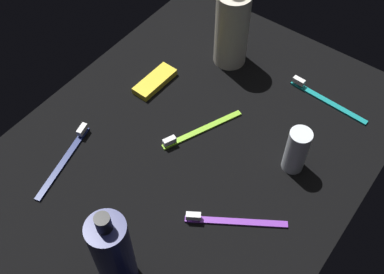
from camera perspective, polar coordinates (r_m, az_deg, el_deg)
ground_plane at (r=92.79cm, az=0.00°, el=-1.34°), size 84.00×64.00×1.20cm
lotion_bottle at (r=72.50cm, az=-9.52°, el=-13.77°), size 5.92×5.92×20.27cm
bodywash_bottle at (r=102.77cm, az=4.86°, el=12.99°), size 7.27×7.27×19.72cm
deodorant_stick at (r=87.64cm, az=12.55°, el=-1.61°), size 4.13×4.13×10.04cm
toothbrush_navy at (r=93.32cm, az=-15.02°, el=-2.30°), size 17.72×5.70×2.10cm
toothbrush_lime at (r=93.85cm, az=0.69°, el=0.77°), size 17.01×8.21×2.10cm
toothbrush_purple at (r=83.46cm, az=4.61°, el=-10.06°), size 10.87×15.71×2.10cm
toothbrush_teal at (r=103.22cm, az=15.68°, el=4.56°), size 2.30×18.04×2.10cm
snack_bar_yellow at (r=102.81cm, az=-4.52°, el=6.73°), size 10.52×4.31×1.50cm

